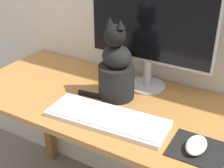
# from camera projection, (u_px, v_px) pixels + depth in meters

# --- Properties ---
(desk) EXTENTS (1.34, 0.57, 0.75)m
(desk) POSITION_uv_depth(u_px,v_px,m) (115.00, 125.00, 1.36)
(desk) COLOR #A87038
(desk) RESTS_ON ground_plane
(monitor) EXTENTS (0.56, 0.17, 0.48)m
(monitor) POSITION_uv_depth(u_px,v_px,m) (150.00, 28.00, 1.29)
(monitor) COLOR #B2B2B7
(monitor) RESTS_ON desk
(keyboard) EXTENTS (0.48, 0.20, 0.02)m
(keyboard) POSITION_uv_depth(u_px,v_px,m) (107.00, 118.00, 1.18)
(keyboard) COLOR silver
(keyboard) RESTS_ON desk
(mousepad_right) EXTENTS (0.19, 0.16, 0.00)m
(mousepad_right) POSITION_uv_depth(u_px,v_px,m) (198.00, 149.00, 1.03)
(mousepad_right) COLOR black
(mousepad_right) RESTS_ON desk
(computer_mouse_right) EXTENTS (0.06, 0.11, 0.03)m
(computer_mouse_right) POSITION_uv_depth(u_px,v_px,m) (196.00, 145.00, 1.02)
(computer_mouse_right) COLOR white
(computer_mouse_right) RESTS_ON mousepad_right
(cat) EXTENTS (0.24, 0.18, 0.35)m
(cat) POSITION_uv_depth(u_px,v_px,m) (116.00, 69.00, 1.28)
(cat) COLOR black
(cat) RESTS_ON desk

